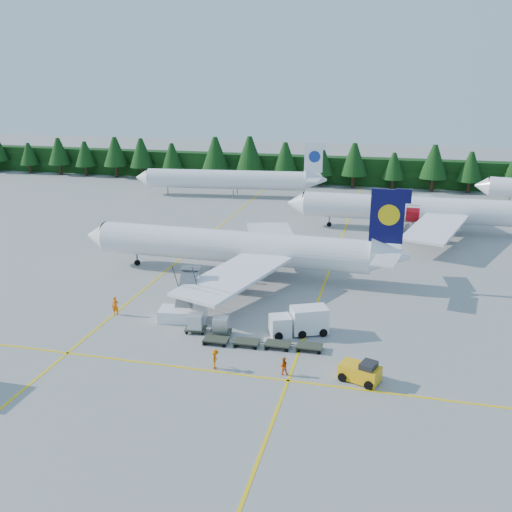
% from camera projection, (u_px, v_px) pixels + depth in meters
% --- Properties ---
extents(ground, '(320.00, 320.00, 0.00)m').
position_uv_depth(ground, '(237.00, 341.00, 53.10)').
color(ground, gray).
rests_on(ground, ground).
extents(taxi_stripe_a, '(0.25, 120.00, 0.01)m').
position_uv_depth(taxi_stripe_a, '(175.00, 263.00, 74.78)').
color(taxi_stripe_a, yellow).
rests_on(taxi_stripe_a, ground).
extents(taxi_stripe_b, '(0.25, 120.00, 0.01)m').
position_uv_depth(taxi_stripe_b, '(327.00, 275.00, 70.23)').
color(taxi_stripe_b, yellow).
rests_on(taxi_stripe_b, ground).
extents(taxi_stripe_cross, '(80.00, 0.25, 0.01)m').
position_uv_depth(taxi_stripe_cross, '(217.00, 372.00, 47.56)').
color(taxi_stripe_cross, yellow).
rests_on(taxi_stripe_cross, ground).
extents(treeline_hedge, '(220.00, 4.00, 6.00)m').
position_uv_depth(treeline_hedge, '(335.00, 170.00, 128.00)').
color(treeline_hedge, black).
rests_on(treeline_hedge, ground).
extents(airliner_navy, '(39.92, 32.85, 11.61)m').
position_uv_depth(airliner_navy, '(226.00, 247.00, 69.93)').
color(airliner_navy, white).
rests_on(airliner_navy, ground).
extents(airliner_red, '(40.09, 33.00, 11.66)m').
position_uv_depth(airliner_red, '(408.00, 209.00, 89.11)').
color(airliner_red, white).
rests_on(airliner_red, ground).
extents(airliner_far_left, '(37.91, 7.64, 11.04)m').
position_uv_depth(airliner_far_left, '(221.00, 179.00, 114.85)').
color(airliner_far_left, white).
rests_on(airliner_far_left, ground).
extents(airstairs, '(4.97, 6.75, 4.21)m').
position_uv_depth(airstairs, '(183.00, 310.00, 57.60)').
color(airstairs, white).
rests_on(airstairs, ground).
extents(service_truck, '(5.77, 4.06, 2.63)m').
position_uv_depth(service_truck, '(299.00, 321.00, 54.12)').
color(service_truck, white).
rests_on(service_truck, ground).
extents(baggage_tug, '(3.56, 2.66, 1.70)m').
position_uv_depth(baggage_tug, '(361.00, 372.00, 45.91)').
color(baggage_tug, '#F2AB0D').
rests_on(baggage_tug, ground).
extents(dolly_train, '(10.88, 2.19, 0.13)m').
position_uv_depth(dolly_train, '(262.00, 342.00, 51.80)').
color(dolly_train, '#333728').
rests_on(dolly_train, ground).
extents(uld_pair, '(4.74, 1.89, 1.53)m').
position_uv_depth(uld_pair, '(208.00, 324.00, 54.28)').
color(uld_pair, '#333728').
rests_on(uld_pair, ground).
extents(crew_a, '(0.78, 0.58, 1.94)m').
position_uv_depth(crew_a, '(115.00, 306.00, 58.54)').
color(crew_a, '#FF6305').
rests_on(crew_a, ground).
extents(crew_b, '(0.90, 0.80, 1.55)m').
position_uv_depth(crew_b, '(283.00, 366.00, 46.94)').
color(crew_b, '#E64904').
rests_on(crew_b, ground).
extents(crew_c, '(0.61, 0.80, 1.75)m').
position_uv_depth(crew_c, '(215.00, 359.00, 47.83)').
color(crew_c, '#E56104').
rests_on(crew_c, ground).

